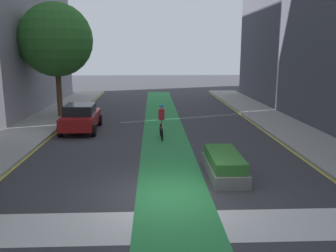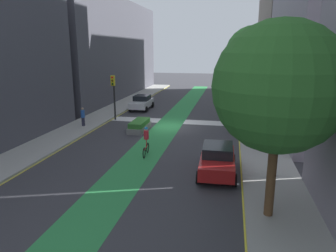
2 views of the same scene
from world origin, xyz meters
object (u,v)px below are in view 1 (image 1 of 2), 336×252
at_px(car_red_left_far, 81,117).
at_px(median_planter, 224,165).
at_px(cyclist_in_lane, 161,121).
at_px(street_tree_far, 56,40).

bearing_deg(car_red_left_far, median_planter, -49.28).
height_order(car_red_left_far, cyclist_in_lane, cyclist_in_lane).
distance_m(street_tree_far, median_planter, 15.98).
distance_m(car_red_left_far, median_planter, 10.46).
bearing_deg(cyclist_in_lane, median_planter, -69.27).
relative_size(cyclist_in_lane, median_planter, 0.59).
distance_m(cyclist_in_lane, median_planter, 6.23).
bearing_deg(cyclist_in_lane, car_red_left_far, 155.38).
xyz_separation_m(car_red_left_far, median_planter, (6.82, -7.92, -0.40)).
xyz_separation_m(car_red_left_far, street_tree_far, (-2.27, 4.28, 4.49)).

